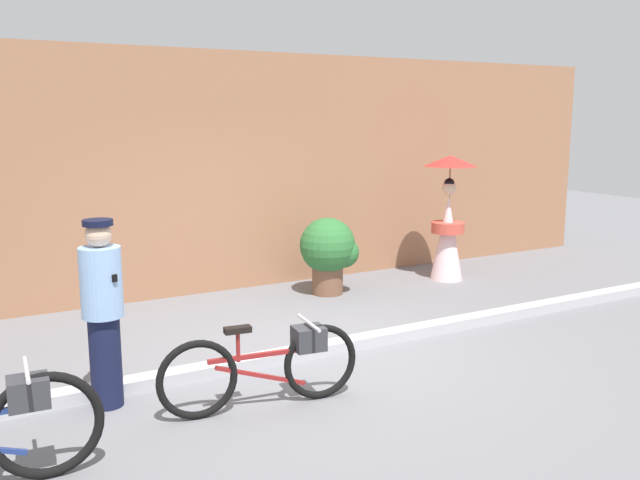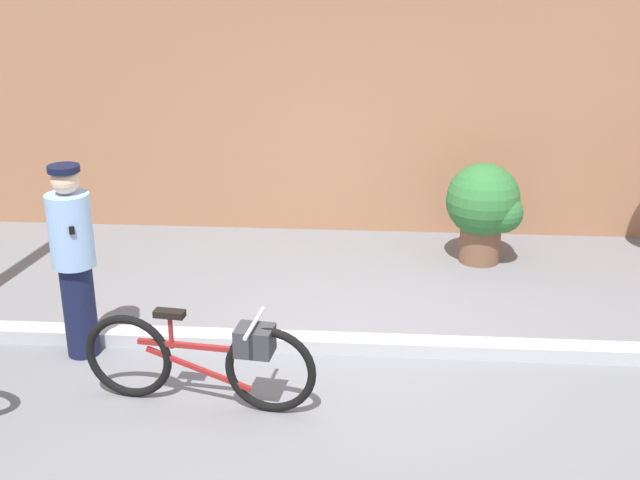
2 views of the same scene
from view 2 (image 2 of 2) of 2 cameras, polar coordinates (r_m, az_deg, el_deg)
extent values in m
plane|color=slate|center=(6.73, 1.62, -7.82)|extent=(30.00, 30.00, 0.00)
cube|color=#9E6B4C|center=(9.21, 2.65, 10.81)|extent=(14.00, 0.40, 3.29)
cube|color=#B2B2B7|center=(6.70, 1.63, -7.37)|extent=(14.00, 0.20, 0.12)
torus|color=black|center=(5.78, -3.54, -9.21)|extent=(0.67, 0.14, 0.67)
torus|color=black|center=(6.11, -13.42, -8.03)|extent=(0.67, 0.14, 0.67)
cube|color=maroon|center=(5.86, -8.70, -7.47)|extent=(0.90, 0.14, 0.04)
cube|color=maroon|center=(5.94, -8.61, -9.02)|extent=(0.78, 0.12, 0.28)
cylinder|color=maroon|center=(5.87, -10.54, -6.35)|extent=(0.03, 0.03, 0.27)
cube|color=black|center=(5.81, -10.63, -5.16)|extent=(0.23, 0.12, 0.05)
cylinder|color=silver|center=(5.63, -4.69, -5.89)|extent=(0.09, 0.48, 0.03)
cube|color=#333338|center=(5.69, -4.65, -7.11)|extent=(0.28, 0.25, 0.20)
cylinder|color=#141938|center=(6.79, -16.67, -4.78)|extent=(0.26, 0.26, 0.78)
cylinder|color=#8CB2E0|center=(6.54, -17.27, 0.66)|extent=(0.34, 0.34, 0.59)
sphere|color=#D8B293|center=(6.42, -17.64, 4.02)|extent=(0.21, 0.21, 0.21)
cylinder|color=black|center=(6.40, -17.73, 4.84)|extent=(0.24, 0.24, 0.05)
cube|color=black|center=(6.52, -17.33, 1.15)|extent=(0.20, 0.36, 0.06)
cylinder|color=brown|center=(8.63, 11.25, -0.30)|extent=(0.43, 0.43, 0.37)
sphere|color=#2D6B33|center=(8.47, 11.48, 2.81)|extent=(0.76, 0.76, 0.76)
sphere|color=#2D6B33|center=(8.42, 12.82, 1.91)|extent=(0.42, 0.42, 0.42)
camera|label=1|loc=(3.53, -80.01, -9.73)|focal=38.16mm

